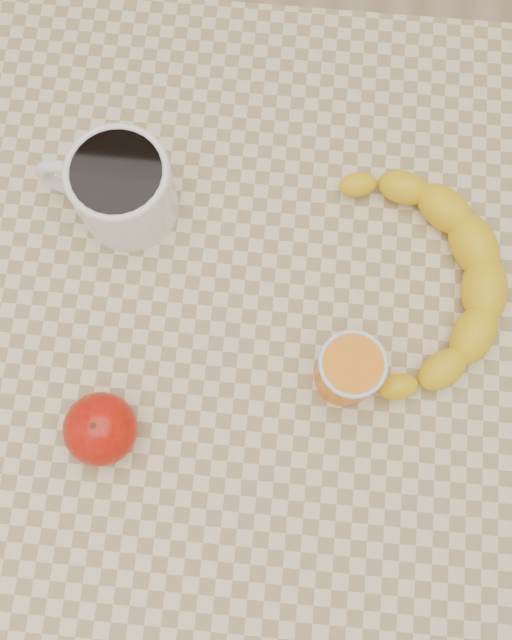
# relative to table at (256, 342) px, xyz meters

# --- Properties ---
(ground) EXTENTS (3.00, 3.00, 0.00)m
(ground) POSITION_rel_table_xyz_m (0.00, 0.00, -0.66)
(ground) COLOR tan
(ground) RESTS_ON ground
(table) EXTENTS (0.80, 0.80, 0.75)m
(table) POSITION_rel_table_xyz_m (0.00, 0.00, 0.00)
(table) COLOR beige
(table) RESTS_ON ground
(coffee_mug) EXTENTS (0.16, 0.12, 0.09)m
(coffee_mug) POSITION_rel_table_xyz_m (-0.16, 0.12, 0.14)
(coffee_mug) COLOR white
(coffee_mug) RESTS_ON table
(orange_juice_glass) EXTENTS (0.07, 0.07, 0.08)m
(orange_juice_glass) POSITION_rel_table_xyz_m (0.10, -0.05, 0.13)
(orange_juice_glass) COLOR orange
(orange_juice_glass) RESTS_ON table
(apple) EXTENTS (0.08, 0.08, 0.07)m
(apple) POSITION_rel_table_xyz_m (-0.14, -0.13, 0.12)
(apple) COLOR #A90A05
(apple) RESTS_ON table
(banana) EXTENTS (0.25, 0.33, 0.05)m
(banana) POSITION_rel_table_xyz_m (0.17, 0.06, 0.11)
(banana) COLOR yellow
(banana) RESTS_ON table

